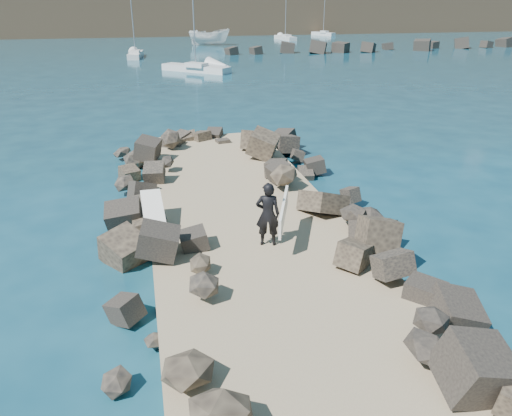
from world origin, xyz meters
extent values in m
plane|color=#0F384C|center=(0.00, 0.00, 0.00)|extent=(800.00, 800.00, 0.00)
cube|color=#8C7759|center=(0.00, -2.00, 0.30)|extent=(6.00, 26.00, 0.60)
cube|color=black|center=(-2.90, -1.50, 0.50)|extent=(2.60, 22.00, 1.00)
cube|color=#272321|center=(2.90, -1.50, 0.50)|extent=(2.60, 22.00, 1.00)
cube|color=black|center=(35.00, 55.00, 0.60)|extent=(52.00, 4.00, 1.20)
cube|color=white|center=(-2.84, 0.10, 1.04)|extent=(0.70, 2.48, 0.08)
imported|color=silver|center=(8.69, 69.97, 1.26)|extent=(6.93, 3.91, 2.53)
imported|color=black|center=(0.21, -1.54, 1.52)|extent=(0.76, 0.60, 1.84)
cube|color=white|center=(0.66, -1.54, 1.57)|extent=(0.88, 2.15, 0.72)
cube|color=silver|center=(23.73, 78.24, 0.25)|extent=(2.48, 6.95, 0.80)
cylinder|color=gray|center=(23.73, 78.24, 4.34)|extent=(0.12, 0.12, 7.49)
cube|color=silver|center=(23.73, 77.44, 0.75)|extent=(1.36, 2.05, 0.44)
cube|color=silver|center=(2.90, 39.11, 0.25)|extent=(6.74, 6.49, 0.80)
cylinder|color=gray|center=(2.90, 39.11, 4.82)|extent=(0.12, 0.12, 8.43)
cube|color=silver|center=(2.90, 38.48, 0.75)|extent=(2.40, 2.37, 0.44)
cube|color=silver|center=(-3.04, 54.18, 0.25)|extent=(2.12, 6.60, 0.80)
cylinder|color=gray|center=(-3.04, 54.18, 4.17)|extent=(0.12, 0.12, 7.13)
cube|color=silver|center=(-3.04, 53.41, 0.75)|extent=(1.23, 1.92, 0.44)
cube|color=silver|center=(34.27, 87.07, 0.25)|extent=(3.55, 5.66, 0.80)
cylinder|color=gray|center=(34.27, 87.07, 3.72)|extent=(0.12, 0.12, 6.23)
cube|color=silver|center=(34.27, 86.46, 0.75)|extent=(1.50, 1.82, 0.44)
camera|label=1|loc=(-2.93, -13.70, 6.99)|focal=35.00mm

